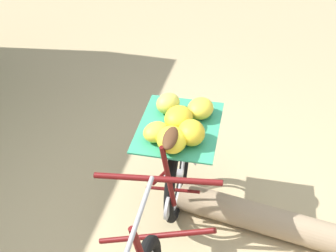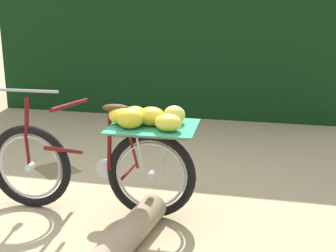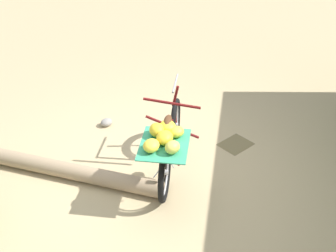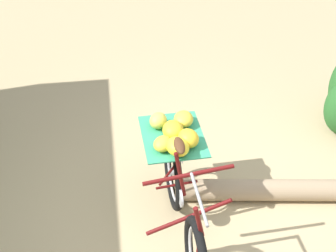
% 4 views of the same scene
% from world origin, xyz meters
% --- Properties ---
extents(bicycle, '(1.54, 1.40, 1.03)m').
position_xyz_m(bicycle, '(0.00, 0.08, 0.52)').
color(bicycle, black).
rests_on(bicycle, ground_plane).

